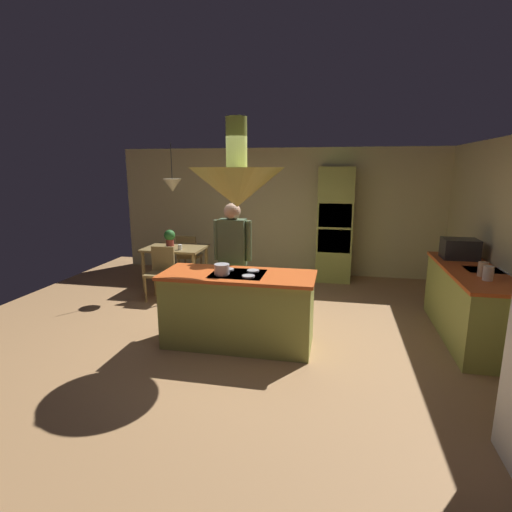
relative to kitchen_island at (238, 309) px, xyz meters
The scene contains 17 objects.
ground 0.50m from the kitchen_island, 90.00° to the left, with size 8.16×8.16×0.00m, color #AD7F51.
wall_back 3.74m from the kitchen_island, 90.00° to the left, with size 6.80×0.10×2.55m, color beige.
kitchen_island is the anchor object (origin of this frame).
counter_run_right 2.95m from the kitchen_island, 15.71° to the left, with size 0.73×2.10×0.91m.
oven_tower 3.48m from the kitchen_island, 71.27° to the left, with size 0.66×0.62×2.18m.
dining_table 2.71m from the kitchen_island, 128.99° to the left, with size 1.05×0.81×0.76m.
person_at_island 0.86m from the kitchen_island, 109.90° to the left, with size 0.53×0.23×1.70m.
range_hood 1.50m from the kitchen_island, 90.00° to the right, with size 1.10×1.10×1.00m.
pendant_light_over_table 3.04m from the kitchen_island, 128.99° to the left, with size 0.32×0.32×0.82m.
chair_facing_island 2.25m from the kitchen_island, 139.09° to the left, with size 0.40×0.40×0.87m.
chair_by_back_wall 3.21m from the kitchen_island, 121.94° to the left, with size 0.40×0.40×0.87m.
potted_plant_on_table 2.88m from the kitchen_island, 130.13° to the left, with size 0.20×0.20×0.30m.
cup_on_table 2.46m from the kitchen_island, 128.75° to the left, with size 0.07×0.07×0.09m, color white.
canister_flour 2.90m from the kitchen_island, ahead, with size 0.11×0.11×0.17m, color silver.
canister_sugar 2.93m from the kitchen_island, ahead, with size 0.11×0.11×0.17m, color #E0B78C.
microwave_on_counter 3.23m from the kitchen_island, 26.55° to the left, with size 0.46×0.36×0.28m, color #232326.
cooking_pot_on_cooktop 0.57m from the kitchen_island, 140.91° to the right, with size 0.18×0.18×0.12m, color #B2B2B7.
Camera 1 is at (1.15, -4.69, 2.15)m, focal length 27.91 mm.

